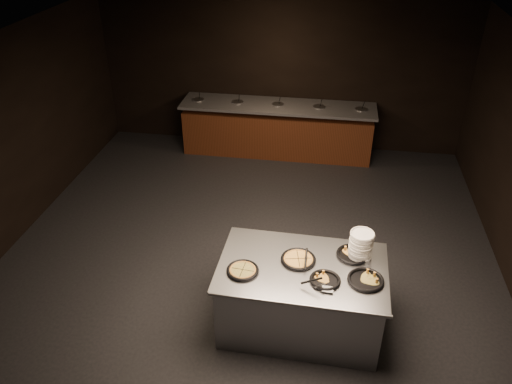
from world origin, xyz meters
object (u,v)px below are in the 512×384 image
at_px(pan_cheese_whole, 298,259).
at_px(pan_veggie_whole, 243,270).
at_px(serving_counter, 301,297).
at_px(plate_stack, 361,245).

bearing_deg(pan_cheese_whole, pan_veggie_whole, -154.16).
bearing_deg(serving_counter, plate_stack, 25.32).
distance_m(serving_counter, pan_cheese_whole, 0.50).
relative_size(plate_stack, pan_cheese_whole, 0.81).
distance_m(plate_stack, pan_veggie_whole, 1.37).
bearing_deg(pan_veggie_whole, serving_counter, 16.60).
relative_size(serving_counter, pan_cheese_whole, 4.78).
distance_m(pan_veggie_whole, pan_cheese_whole, 0.66).
xyz_separation_m(plate_stack, pan_cheese_whole, (-0.69, -0.19, -0.14)).
xyz_separation_m(serving_counter, plate_stack, (0.63, 0.28, 0.63)).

